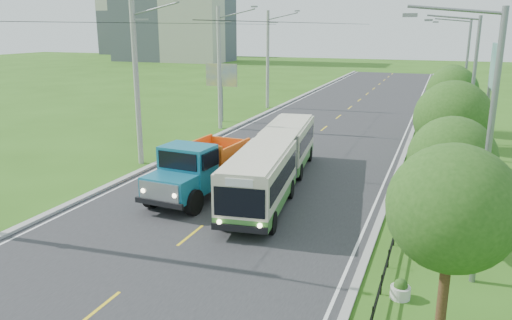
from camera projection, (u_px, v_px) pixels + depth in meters
The scene contains 29 objects.
ground at pixel (191, 236), 20.71m from camera, with size 240.00×240.00×0.00m, color #2D5915.
road at pixel (312, 138), 38.77m from camera, with size 14.00×120.00×0.02m, color #28282B.
curb_left at pixel (227, 131), 41.22m from camera, with size 0.40×120.00×0.15m, color #9E9E99.
curb_right at pixel (408, 145), 36.31m from camera, with size 0.30×120.00×0.10m, color #9E9E99.
edge_line_left at pixel (234, 132), 41.04m from camera, with size 0.12×120.00×0.00m, color silver.
edge_line_right at pixel (400, 145), 36.49m from camera, with size 0.12×120.00×0.00m, color silver.
centre_dash at pixel (191, 235), 20.71m from camera, with size 0.12×2.20×0.00m, color yellow.
railing_right at pixel (414, 163), 30.53m from camera, with size 0.04×40.00×0.60m, color black.
pole_near at pixel (137, 83), 30.35m from camera, with size 3.51×0.32×10.00m.
pole_mid at pixel (220, 68), 41.18m from camera, with size 3.51×0.32×10.00m.
pole_far at pixel (268, 59), 52.02m from camera, with size 3.51×0.32×10.00m.
tree_front at pixel (454, 214), 12.89m from camera, with size 3.36×3.41×5.60m.
tree_second at pixel (453, 164), 18.35m from camera, with size 3.18×3.26×5.30m.
tree_third at pixel (453, 123), 23.65m from camera, with size 3.60×3.62×6.00m.
tree_fourth at pixel (452, 112), 29.17m from camera, with size 3.24×3.31×5.40m.
tree_fifth at pixel (453, 94), 34.52m from camera, with size 3.48×3.52×5.80m.
tree_back at pixel (452, 88), 39.99m from camera, with size 3.30×3.36×5.50m.
streetlight_near at pixel (484, 141), 15.79m from camera, with size 3.02×0.20×9.07m.
streetlight_mid at pixel (469, 90), 28.44m from camera, with size 3.02×0.20×9.07m.
streetlight_far at pixel (464, 70), 41.08m from camera, with size 3.02×0.20×9.07m.
planter_front at pixel (400, 290), 15.89m from camera, with size 0.64×0.64×0.67m.
planter_near at pixel (416, 208), 23.11m from camera, with size 0.64×0.64×0.67m.
planter_mid at pixel (425, 164), 30.33m from camera, with size 0.64×0.64×0.67m.
planter_far at pixel (430, 138), 37.56m from camera, with size 0.64×0.64×0.67m.
billboard_left at pixel (221, 79), 44.63m from camera, with size 3.00×0.20×5.20m.
billboard_right at pixel (494, 74), 33.17m from camera, with size 0.24×6.00×7.30m.
apartment_far at pixel (142, 11), 153.10m from camera, with size 24.00×14.00×26.00m, color #B7B2A3.
bus at pixel (275, 159), 26.28m from camera, with size 4.13×14.54×2.77m.
dump_truck at pixel (198, 166), 25.13m from camera, with size 3.09×6.97×2.86m.
Camera 1 is at (9.35, -16.97, 8.41)m, focal length 35.00 mm.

